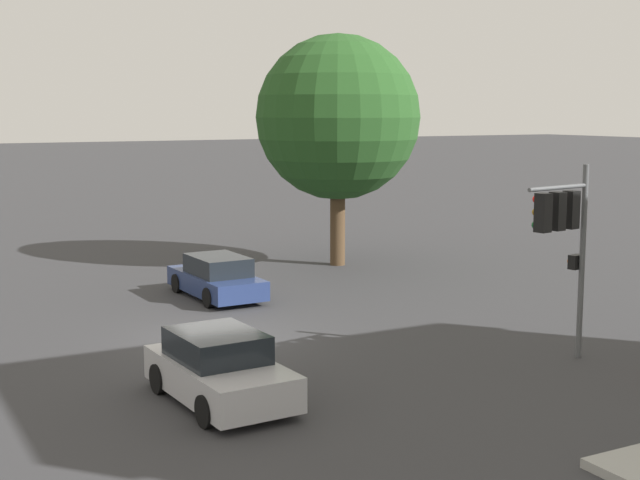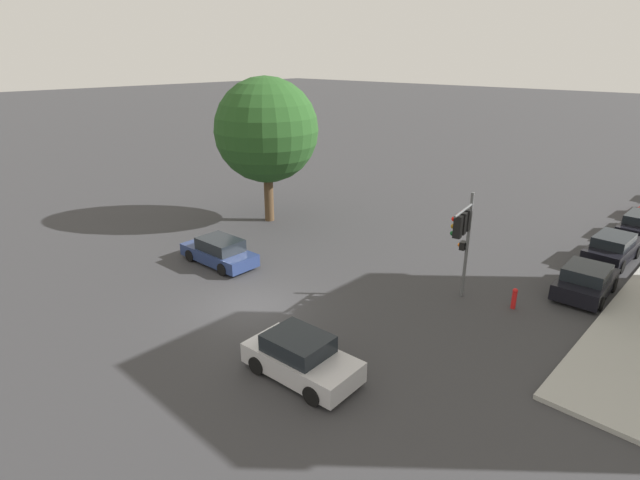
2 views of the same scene
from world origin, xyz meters
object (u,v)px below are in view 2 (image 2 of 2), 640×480
(crossing_car_0, at_px, (301,357))
(parked_car_0, at_px, (586,281))
(crossing_car_1, at_px, (219,252))
(parked_car_1, at_px, (613,248))
(street_tree, at_px, (266,130))
(fire_hydrant, at_px, (514,298))
(traffic_signal, at_px, (463,229))

(crossing_car_0, height_order, parked_car_0, crossing_car_0)
(crossing_car_1, height_order, parked_car_1, parked_car_1)
(street_tree, distance_m, crossing_car_0, 17.54)
(street_tree, height_order, crossing_car_1, street_tree)
(fire_hydrant, bearing_deg, parked_car_0, 62.62)
(crossing_car_1, xyz_separation_m, fire_hydrant, (12.97, 5.57, -0.16))
(traffic_signal, relative_size, crossing_car_1, 1.09)
(crossing_car_0, height_order, parked_car_1, crossing_car_0)
(crossing_car_0, xyz_separation_m, crossing_car_1, (-9.75, 3.86, -0.04))
(street_tree, bearing_deg, crossing_car_1, -61.61)
(crossing_car_0, distance_m, fire_hydrant, 9.96)
(street_tree, bearing_deg, fire_hydrant, -3.14)
(street_tree, xyz_separation_m, traffic_signal, (14.41, -2.09, -2.37))
(street_tree, relative_size, traffic_signal, 1.88)
(parked_car_0, bearing_deg, parked_car_1, 0.14)
(parked_car_1, height_order, fire_hydrant, parked_car_1)
(crossing_car_0, relative_size, parked_car_0, 1.04)
(traffic_signal, bearing_deg, parked_car_0, -139.56)
(street_tree, distance_m, crossing_car_1, 8.94)
(crossing_car_0, bearing_deg, parked_car_1, 72.19)
(street_tree, relative_size, crossing_car_1, 2.06)
(street_tree, relative_size, parked_car_0, 2.29)
(crossing_car_1, relative_size, fire_hydrant, 4.71)
(crossing_car_1, relative_size, parked_car_1, 0.98)
(street_tree, height_order, parked_car_0, street_tree)
(parked_car_0, bearing_deg, traffic_signal, 137.99)
(street_tree, height_order, crossing_car_0, street_tree)
(traffic_signal, xyz_separation_m, crossing_car_1, (-10.91, -4.38, -2.70))
(crossing_car_1, bearing_deg, parked_car_1, -137.60)
(parked_car_1, xyz_separation_m, fire_hydrant, (-1.55, -8.46, -0.21))
(crossing_car_1, bearing_deg, parked_car_0, -150.28)
(street_tree, relative_size, crossing_car_0, 2.21)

